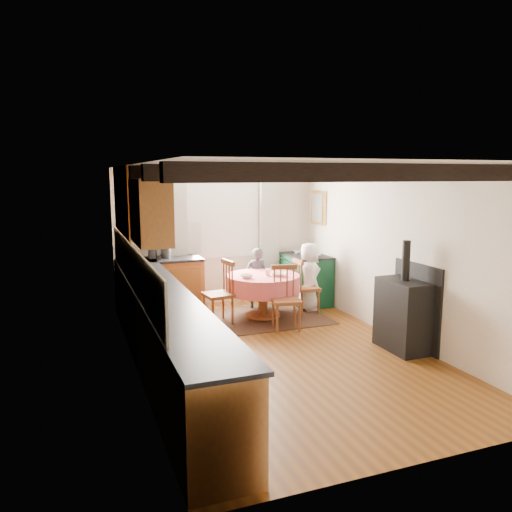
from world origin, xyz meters
name	(u,v)px	position (x,y,z in m)	size (l,w,h in m)	color
floor	(278,352)	(0.00, 0.00, 0.00)	(3.60, 5.50, 0.00)	brown
ceiling	(279,166)	(0.00, 0.00, 2.40)	(3.60, 5.50, 0.00)	white
wall_back	(217,237)	(0.00, 2.75, 1.20)	(3.60, 0.00, 2.40)	silver
wall_front	(421,320)	(0.00, -2.75, 1.20)	(3.60, 0.00, 2.40)	silver
wall_left	(133,271)	(-1.80, 0.00, 1.20)	(0.00, 5.50, 2.40)	silver
wall_right	(397,254)	(1.80, 0.00, 1.20)	(0.00, 5.50, 2.40)	silver
beam_a	(370,172)	(0.00, -2.00, 2.31)	(3.60, 0.16, 0.16)	black
beam_b	(316,173)	(0.00, -1.00, 2.31)	(3.60, 0.16, 0.16)	black
beam_c	(279,173)	(0.00, 0.00, 2.31)	(3.60, 0.16, 0.16)	black
beam_d	(251,173)	(0.00, 1.00, 2.31)	(3.60, 0.16, 0.16)	black
beam_e	(230,173)	(0.00, 2.00, 2.31)	(3.60, 0.16, 0.16)	black
splash_left	(132,267)	(-1.78, 0.30, 1.20)	(0.02, 4.50, 0.55)	beige
splash_back	(161,239)	(-1.00, 2.73, 1.20)	(1.40, 0.02, 0.55)	beige
base_cabinet_left	(162,332)	(-1.50, 0.00, 0.44)	(0.60, 5.30, 0.88)	#9A601E
base_cabinet_back	(163,286)	(-1.05, 2.45, 0.44)	(1.30, 0.60, 0.88)	#9A601E
worktop_left	(162,294)	(-1.48, 0.00, 0.90)	(0.64, 5.30, 0.04)	black
worktop_back	(162,260)	(-1.05, 2.43, 0.90)	(1.30, 0.64, 0.04)	black
wall_cabinet_glass	(133,200)	(-1.63, 1.20, 1.95)	(0.34, 1.80, 0.90)	#9A601E
wall_cabinet_solid	(150,211)	(-1.63, -0.30, 1.90)	(0.34, 0.90, 0.70)	#9A601E
window_frame	(223,214)	(0.10, 2.73, 1.60)	(1.34, 0.03, 1.54)	white
window_pane	(223,214)	(0.10, 2.74, 1.60)	(1.20, 0.01, 1.40)	white
curtain_left	(177,245)	(-0.75, 2.65, 1.10)	(0.35, 0.10, 2.10)	beige
curtain_right	(269,240)	(0.95, 2.65, 1.10)	(0.35, 0.10, 2.10)	beige
curtain_rod	(224,180)	(0.10, 2.65, 2.20)	(0.03, 0.03, 2.00)	black
wall_picture	(319,208)	(1.77, 2.30, 1.70)	(0.04, 0.50, 0.60)	gold
wall_plate	(273,207)	(1.05, 2.72, 1.70)	(0.30, 0.30, 0.02)	silver
rug	(263,317)	(0.40, 1.54, 0.01)	(1.97, 1.53, 0.01)	#381D16
dining_table	(263,296)	(0.40, 1.54, 0.35)	(1.17, 1.17, 0.71)	#CA4247
chair_near	(286,298)	(0.49, 0.83, 0.48)	(0.41, 0.43, 0.96)	brown
chair_left	(218,292)	(-0.37, 1.49, 0.50)	(0.43, 0.45, 0.99)	brown
chair_right	(307,286)	(1.19, 1.56, 0.46)	(0.39, 0.41, 0.92)	brown
aga_range	(306,278)	(1.47, 2.15, 0.45)	(0.63, 0.98, 0.90)	#0E4128
cast_iron_stove	(404,296)	(1.58, -0.49, 0.73)	(0.44, 0.73, 1.46)	black
child_far	(256,278)	(0.51, 2.14, 0.53)	(0.39, 0.25, 1.06)	#2E373B
child_right	(308,277)	(1.29, 1.70, 0.58)	(0.57, 0.37, 1.16)	white
bowl_a	(279,274)	(0.59, 1.36, 0.73)	(0.23, 0.23, 0.06)	silver
bowl_b	(247,276)	(0.07, 1.39, 0.74)	(0.19, 0.19, 0.06)	silver
cup	(268,273)	(0.45, 1.48, 0.75)	(0.10, 0.10, 0.09)	silver
canister_tall	(152,251)	(-1.20, 2.49, 1.04)	(0.14, 0.14, 0.25)	#262628
canister_wide	(166,253)	(-0.98, 2.43, 1.01)	(0.17, 0.17, 0.18)	#262628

